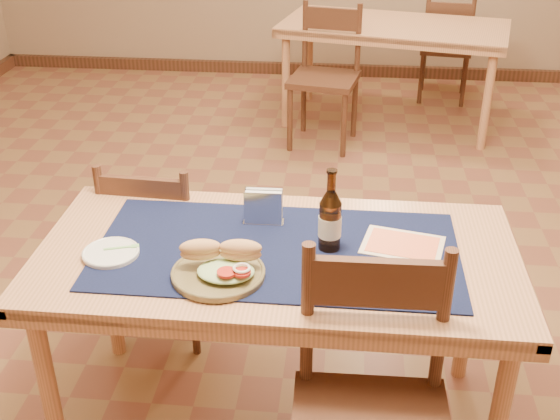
# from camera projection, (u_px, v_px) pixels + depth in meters

# --- Properties ---
(room) EXTENTS (6.04, 7.04, 2.84)m
(room) POSITION_uv_depth(u_px,v_px,m) (298.00, 0.00, 2.72)
(room) COLOR brown
(room) RESTS_ON ground
(main_table) EXTENTS (1.60, 0.80, 0.75)m
(main_table) POSITION_uv_depth(u_px,v_px,m) (277.00, 271.00, 2.37)
(main_table) COLOR tan
(main_table) RESTS_ON ground
(placemat) EXTENTS (1.20, 0.60, 0.01)m
(placemat) POSITION_uv_depth(u_px,v_px,m) (277.00, 250.00, 2.33)
(placemat) COLOR #0F1439
(placemat) RESTS_ON main_table
(baseboard) EXTENTS (6.00, 7.00, 0.10)m
(baseboard) POSITION_uv_depth(u_px,v_px,m) (295.00, 287.00, 3.36)
(baseboard) COLOR #4B291A
(baseboard) RESTS_ON ground
(back_table) EXTENTS (1.73, 1.11, 0.75)m
(back_table) POSITION_uv_depth(u_px,v_px,m) (394.00, 35.00, 5.08)
(back_table) COLOR tan
(back_table) RESTS_ON ground
(chair_main_far) EXTENTS (0.42, 0.42, 0.86)m
(chair_main_far) POSITION_uv_depth(u_px,v_px,m) (160.00, 244.00, 2.94)
(chair_main_far) COLOR #4B291A
(chair_main_far) RESTS_ON ground
(chair_main_near) EXTENTS (0.46, 0.46, 0.98)m
(chair_main_near) POSITION_uv_depth(u_px,v_px,m) (371.00, 417.00, 1.99)
(chair_main_near) COLOR #4B291A
(chair_main_near) RESTS_ON ground
(chair_back_near) EXTENTS (0.51, 0.51, 0.95)m
(chair_back_near) POSITION_uv_depth(u_px,v_px,m) (326.00, 74.00, 4.83)
(chair_back_near) COLOR #4B291A
(chair_back_near) RESTS_ON ground
(chair_back_far) EXTENTS (0.44, 0.44, 0.86)m
(chair_back_far) POSITION_uv_depth(u_px,v_px,m) (446.00, 47.00, 5.62)
(chair_back_far) COLOR #4B291A
(chair_back_far) RESTS_ON ground
(sandwich_plate) EXTENTS (0.30, 0.30, 0.11)m
(sandwich_plate) POSITION_uv_depth(u_px,v_px,m) (221.00, 267.00, 2.17)
(sandwich_plate) COLOR brown
(sandwich_plate) RESTS_ON placemat
(side_plate) EXTENTS (0.19, 0.19, 0.02)m
(side_plate) POSITION_uv_depth(u_px,v_px,m) (111.00, 252.00, 2.29)
(side_plate) COLOR silver
(side_plate) RESTS_ON placemat
(fork) EXTENTS (0.11, 0.05, 0.00)m
(fork) POSITION_uv_depth(u_px,v_px,m) (124.00, 247.00, 2.31)
(fork) COLOR #7DC86D
(fork) RESTS_ON side_plate
(beer_bottle) EXTENTS (0.08, 0.08, 0.29)m
(beer_bottle) POSITION_uv_depth(u_px,v_px,m) (330.00, 220.00, 2.28)
(beer_bottle) COLOR #42230B
(beer_bottle) RESTS_ON placemat
(napkin_holder) EXTENTS (0.14, 0.05, 0.13)m
(napkin_holder) POSITION_uv_depth(u_px,v_px,m) (263.00, 208.00, 2.46)
(napkin_holder) COLOR silver
(napkin_holder) RESTS_ON placemat
(menu_card) EXTENTS (0.30, 0.25, 0.01)m
(menu_card) POSITION_uv_depth(u_px,v_px,m) (403.00, 245.00, 2.35)
(menu_card) COLOR beige
(menu_card) RESTS_ON placemat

